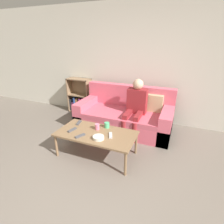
# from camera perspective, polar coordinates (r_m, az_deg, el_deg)

# --- Properties ---
(ground_plane) EXTENTS (22.00, 22.00, 0.00)m
(ground_plane) POSITION_cam_1_polar(r_m,az_deg,el_deg) (2.44, -12.69, -26.63)
(ground_plane) COLOR #70665B
(wall_back) EXTENTS (12.00, 0.06, 2.60)m
(wall_back) POSITION_cam_1_polar(r_m,az_deg,el_deg) (4.13, 7.98, 15.05)
(wall_back) COLOR beige
(wall_back) RESTS_ON ground_plane
(couch) EXTENTS (2.00, 0.95, 0.89)m
(couch) POSITION_cam_1_polar(r_m,az_deg,el_deg) (3.83, 4.27, -1.21)
(couch) COLOR #DB5B70
(couch) RESTS_ON ground_plane
(bookshelf) EXTENTS (0.61, 0.28, 0.91)m
(bookshelf) POSITION_cam_1_polar(r_m,az_deg,el_deg) (4.79, -10.52, 4.31)
(bookshelf) COLOR #8E7051
(bookshelf) RESTS_ON ground_plane
(coffee_table) EXTENTS (1.29, 0.65, 0.42)m
(coffee_table) POSITION_cam_1_polar(r_m,az_deg,el_deg) (2.89, -5.17, -7.34)
(coffee_table) COLOR brown
(coffee_table) RESTS_ON ground_plane
(person_adult) EXTENTS (0.40, 0.65, 1.12)m
(person_adult) POSITION_cam_1_polar(r_m,az_deg,el_deg) (3.55, 7.83, 2.87)
(person_adult) COLOR maroon
(person_adult) RESTS_ON ground_plane
(cup_near) EXTENTS (0.09, 0.09, 0.09)m
(cup_near) POSITION_cam_1_polar(r_m,az_deg,el_deg) (3.00, -1.68, -4.28)
(cup_near) COLOR #4CB77A
(cup_near) RESTS_ON coffee_table
(cup_far) EXTENTS (0.08, 0.08, 0.10)m
(cup_far) POSITION_cam_1_polar(r_m,az_deg,el_deg) (2.95, -4.86, -4.80)
(cup_far) COLOR pink
(cup_far) RESTS_ON coffee_table
(tv_remote_0) EXTENTS (0.12, 0.17, 0.02)m
(tv_remote_0) POSITION_cam_1_polar(r_m,az_deg,el_deg) (2.80, -10.37, -7.66)
(tv_remote_0) COLOR #47474C
(tv_remote_0) RESTS_ON coffee_table
(tv_remote_1) EXTENTS (0.08, 0.18, 0.02)m
(tv_remote_1) POSITION_cam_1_polar(r_m,az_deg,el_deg) (3.22, -10.78, -3.45)
(tv_remote_1) COLOR #47474C
(tv_remote_1) RESTS_ON coffee_table
(tv_remote_2) EXTENTS (0.11, 0.17, 0.02)m
(tv_remote_2) POSITION_cam_1_polar(r_m,az_deg,el_deg) (2.77, -0.46, -7.59)
(tv_remote_2) COLOR #B7B7BC
(tv_remote_2) RESTS_ON coffee_table
(tv_remote_3) EXTENTS (0.08, 0.18, 0.02)m
(tv_remote_3) POSITION_cam_1_polar(r_m,az_deg,el_deg) (3.00, -12.88, -5.70)
(tv_remote_3) COLOR #47474C
(tv_remote_3) RESTS_ON coffee_table
(snack_bowl) EXTENTS (0.18, 0.18, 0.05)m
(snack_bowl) POSITION_cam_1_polar(r_m,az_deg,el_deg) (2.69, -4.46, -8.31)
(snack_bowl) COLOR beige
(snack_bowl) RESTS_ON coffee_table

